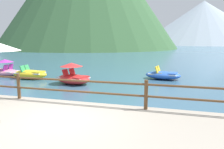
{
  "coord_description": "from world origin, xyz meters",
  "views": [
    {
      "loc": [
        3.14,
        -5.15,
        2.6
      ],
      "look_at": [
        0.29,
        5.0,
        0.9
      ],
      "focal_mm": 34.7,
      "sensor_mm": 36.0,
      "label": 1
    }
  ],
  "objects": [
    {
      "name": "ground_plane",
      "position": [
        0.0,
        40.0,
        0.0
      ],
      "size": [
        200.0,
        200.0,
        0.0
      ],
      "primitive_type": "plane",
      "color": "#38607A"
    },
    {
      "name": "dock_railing",
      "position": [
        -0.0,
        1.55,
        0.98
      ],
      "size": [
        23.92,
        0.12,
        0.95
      ],
      "color": "brown",
      "rests_on": "promenade_dock"
    },
    {
      "name": "pedal_boat_0",
      "position": [
        -2.52,
        6.44,
        0.43
      ],
      "size": [
        2.56,
        2.0,
        1.25
      ],
      "color": "red",
      "rests_on": "ground"
    },
    {
      "name": "distant_peak",
      "position": [
        17.9,
        121.03,
        11.39
      ],
      "size": [
        66.55,
        66.55,
        22.79
      ],
      "primitive_type": "cone",
      "color": "#9EADBC",
      "rests_on": "ground"
    },
    {
      "name": "pedal_boat_3",
      "position": [
        -6.06,
        7.2,
        0.31
      ],
      "size": [
        2.47,
        1.21,
        0.91
      ],
      "color": "yellow",
      "rests_on": "ground"
    },
    {
      "name": "pedal_boat_1",
      "position": [
        -8.65,
        7.78,
        0.39
      ],
      "size": [
        2.4,
        1.29,
        1.21
      ],
      "color": "pink",
      "rests_on": "ground"
    },
    {
      "name": "pedal_boat_2",
      "position": [
        2.58,
        9.45,
        0.28
      ],
      "size": [
        2.48,
        1.64,
        0.86
      ],
      "color": "blue",
      "rests_on": "ground"
    }
  ]
}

